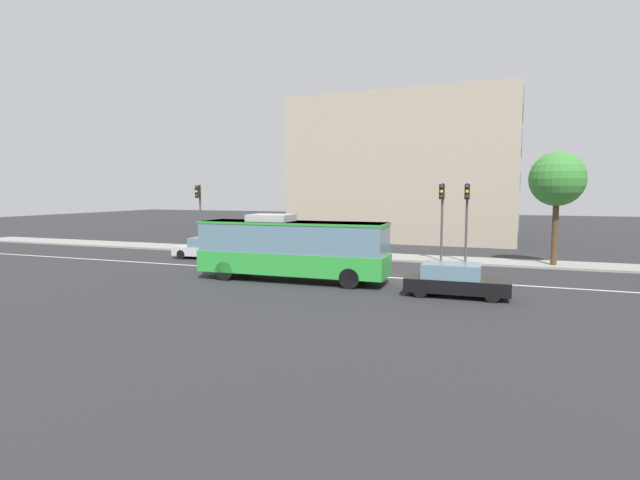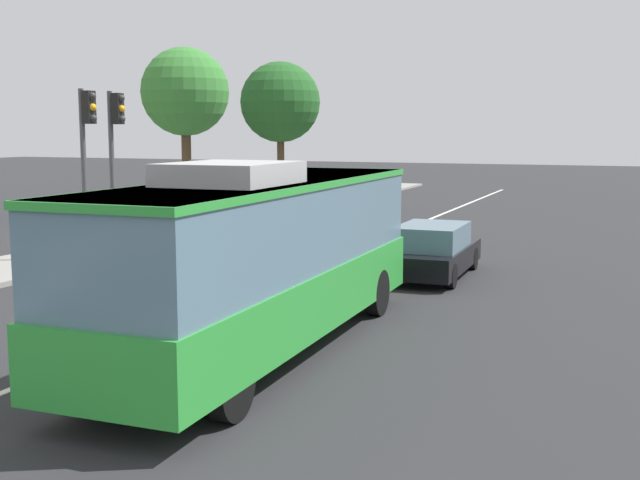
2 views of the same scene
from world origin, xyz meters
TOP-DOWN VIEW (x-y plane):
  - ground_plane at (0.00, 0.00)m, footprint 160.00×160.00m
  - lane_centre_line at (0.00, 0.00)m, footprint 76.00×0.16m
  - transit_bus at (-3.85, -2.62)m, footprint 10.04×2.69m
  - sedan_red at (16.42, 4.18)m, footprint 4.58×2.00m
  - sedan_black at (4.49, -3.66)m, footprint 4.53×1.89m
  - traffic_light_near_corner at (2.77, 6.41)m, footprint 0.34×0.62m
  - traffic_light_mid_block at (4.31, 6.54)m, footprint 0.32×0.62m
  - street_tree_kerbside_left at (19.65, 7.99)m, footprint 3.97×3.97m
  - street_tree_kerbside_centre at (9.51, 7.17)m, footprint 3.29×3.29m

SIDE VIEW (x-z plane):
  - ground_plane at x=0.00m, z-range 0.00..0.00m
  - lane_centre_line at x=0.00m, z-range 0.00..0.01m
  - sedan_red at x=16.42m, z-range -0.01..1.46m
  - sedan_black at x=4.49m, z-range -0.01..1.46m
  - transit_bus at x=-3.85m, z-range 0.08..3.54m
  - traffic_light_near_corner at x=2.77m, z-range 0.96..6.16m
  - traffic_light_mid_block at x=4.31m, z-range 0.96..6.16m
  - street_tree_kerbside_left at x=19.65m, z-range 1.67..9.03m
  - street_tree_kerbside_centre at x=9.51m, z-range 1.84..8.90m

